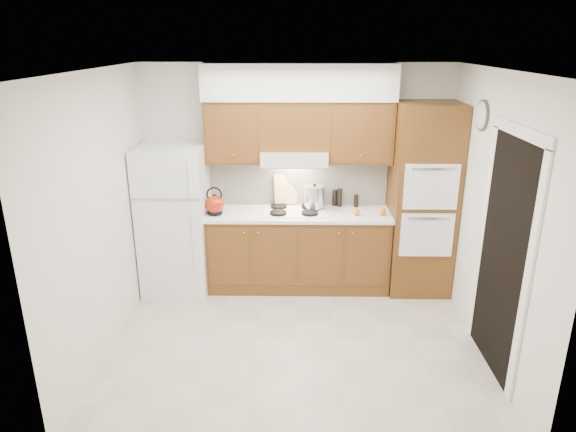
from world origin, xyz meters
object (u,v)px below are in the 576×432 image
Objects in this scene: fridge at (175,220)px; kettle at (215,205)px; stock_pot at (314,197)px; oven_cabinet at (422,200)px.

kettle is (0.47, -0.04, 0.20)m from fridge.
kettle is at bearing -169.37° from stock_pot.
stock_pot is at bearing 9.15° from kettle.
kettle is 0.88× the size of stock_pot.
oven_cabinet is 10.17× the size of kettle.
stock_pot is at bearing 173.52° from oven_cabinet.
oven_cabinet is 2.37m from kettle.
stock_pot reaches higher than kettle.
stock_pot is (1.62, 0.17, 0.23)m from fridge.
fridge is 7.01× the size of stock_pot.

